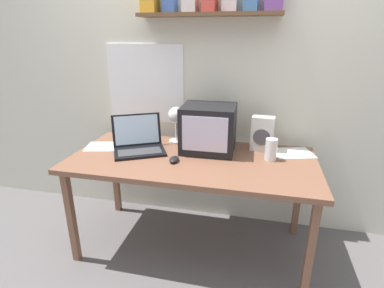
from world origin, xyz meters
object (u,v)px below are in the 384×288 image
Objects in this scene: juice_glass at (271,150)px; loose_paper_near_laptop at (293,153)px; laptop at (138,142)px; desk_lamp at (176,118)px; computer_mouse at (174,159)px; open_notebook at (103,147)px; crt_monitor at (208,129)px; space_heater at (262,133)px; corner_desk at (192,165)px.

loose_paper_near_laptop is at bearing 43.76° from juice_glass.
laptop is 1.52× the size of desk_lamp.
computer_mouse reaches higher than loose_paper_near_laptop.
open_notebook is (-1.23, -0.03, -0.06)m from juice_glass.
laptop is 0.94m from juice_glass.
open_notebook is at bearing -173.26° from crt_monitor.
computer_mouse is 0.38× the size of open_notebook.
crt_monitor is 0.63m from loose_paper_near_laptop.
loose_paper_near_laptop and open_notebook have the same top height.
loose_paper_near_laptop is at bearing -0.88° from space_heater.
laptop is at bearing 172.57° from corner_desk.
corner_desk is at bearing 42.62° from computer_mouse.
computer_mouse is at bearing -53.08° from laptop.
juice_glass reaches higher than open_notebook.
laptop is 3.07× the size of juice_glass.
computer_mouse is at bearing -126.93° from crt_monitor.
loose_paper_near_laptop is (0.60, 0.08, -0.16)m from crt_monitor.
space_heater is 2.33× the size of computer_mouse.
space_heater is (0.87, 0.21, 0.06)m from laptop.
corner_desk is 0.39m from desk_lamp.
space_heater is (0.38, 0.10, -0.04)m from crt_monitor.
crt_monitor is 1.19× the size of loose_paper_near_laptop.
desk_lamp reaches higher than corner_desk.
laptop is at bearing -168.75° from crt_monitor.
computer_mouse is (0.07, -0.32, -0.20)m from desk_lamp.
juice_glass reaches higher than loose_paper_near_laptop.
open_notebook is at bearing -164.42° from space_heater.
laptop is 4.20× the size of computer_mouse.
laptop reaches higher than computer_mouse.
desk_lamp is 0.38m from computer_mouse.
open_notebook is at bearing -172.42° from loose_paper_near_laptop.
open_notebook is (-0.70, 0.06, 0.06)m from corner_desk.
laptop is 0.33m from desk_lamp.
desk_lamp is at bearing 102.50° from computer_mouse.
juice_glass is 0.46× the size of loose_paper_near_laptop.
space_heater is at bearing 29.78° from corner_desk.
space_heater reaches higher than loose_paper_near_laptop.
space_heater is at bearing 109.20° from juice_glass.
space_heater is 0.25m from loose_paper_near_laptop.
desk_lamp is 0.93× the size of loose_paper_near_laptop.
desk_lamp reaches higher than computer_mouse.
open_notebook is at bearing 151.87° from laptop.
juice_glass is (0.94, 0.03, 0.00)m from laptop.
crt_monitor reaches higher than desk_lamp.
space_heater is at bearing 173.71° from loose_paper_near_laptop.
crt_monitor is at bearing 62.55° from corner_desk.
crt_monitor is 0.35m from computer_mouse.
loose_paper_near_laptop is (0.68, 0.24, 0.06)m from corner_desk.
laptop is (-0.41, 0.05, 0.12)m from corner_desk.
juice_glass is at bearing -10.38° from crt_monitor.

